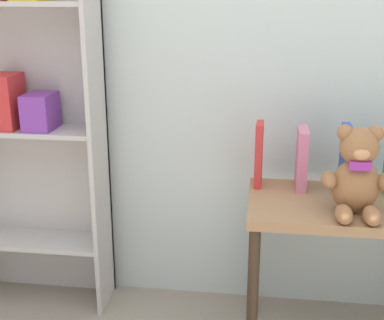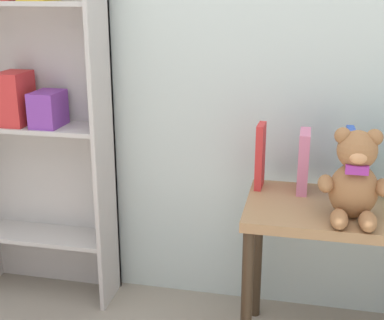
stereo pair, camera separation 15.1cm
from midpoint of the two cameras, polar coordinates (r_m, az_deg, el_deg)
wall_back at (r=2.14m, az=9.79°, el=15.76°), size 4.80×0.06×2.50m
bookshelf_side at (r=2.31m, az=-14.41°, el=5.68°), size 0.62×0.22×1.54m
display_table at (r=1.99m, az=18.18°, el=-7.26°), size 0.70×0.43×0.60m
teddy_bear at (r=1.82m, az=19.28°, el=-1.94°), size 0.23×0.21×0.30m
book_standing_red at (r=2.03m, az=9.42°, el=0.39°), size 0.03×0.10×0.25m
book_standing_pink at (r=2.03m, az=13.92°, el=-0.16°), size 0.04×0.14×0.23m
book_standing_blue at (r=2.03m, az=18.45°, el=-0.27°), size 0.03×0.13×0.25m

